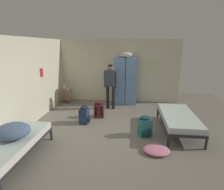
# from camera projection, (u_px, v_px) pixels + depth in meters

# --- Properties ---
(ground_plane) EXTENTS (8.96, 8.96, 0.00)m
(ground_plane) POSITION_uv_depth(u_px,v_px,m) (111.00, 130.00, 5.14)
(ground_plane) COLOR slate
(room_backdrop) EXTENTS (4.94, 5.66, 2.54)m
(room_backdrop) POSITION_uv_depth(u_px,v_px,m) (78.00, 77.00, 6.20)
(room_backdrop) COLOR beige
(room_backdrop) RESTS_ON ground_plane
(locker_bank) EXTENTS (0.90, 0.55, 2.07)m
(locker_bank) POSITION_uv_depth(u_px,v_px,m) (126.00, 80.00, 7.26)
(locker_bank) COLOR #6B93C6
(locker_bank) RESTS_ON ground_plane
(shelf_unit) EXTENTS (0.38, 0.30, 0.57)m
(shelf_unit) POSITION_uv_depth(u_px,v_px,m) (67.00, 95.00, 7.49)
(shelf_unit) COLOR #99704C
(shelf_unit) RESTS_ON ground_plane
(bed_right) EXTENTS (0.90, 1.90, 0.49)m
(bed_right) POSITION_uv_depth(u_px,v_px,m) (178.00, 118.00, 5.00)
(bed_right) COLOR #28282D
(bed_right) RESTS_ON ground_plane
(bed_left_front) EXTENTS (0.90, 1.90, 0.49)m
(bed_left_front) POSITION_uv_depth(u_px,v_px,m) (11.00, 144.00, 3.67)
(bed_left_front) COLOR #28282D
(bed_left_front) RESTS_ON ground_plane
(bedding_heap) EXTENTS (0.69, 0.64, 0.30)m
(bedding_heap) POSITION_uv_depth(u_px,v_px,m) (13.00, 131.00, 3.68)
(bedding_heap) COLOR slate
(bedding_heap) RESTS_ON bed_left_front
(person_traveler) EXTENTS (0.51, 0.29, 1.65)m
(person_traveler) POSITION_uv_depth(u_px,v_px,m) (110.00, 82.00, 6.64)
(person_traveler) COLOR black
(person_traveler) RESTS_ON ground_plane
(water_bottle) EXTENTS (0.06, 0.06, 0.24)m
(water_bottle) POSITION_uv_depth(u_px,v_px,m) (64.00, 87.00, 7.43)
(water_bottle) COLOR white
(water_bottle) RESTS_ON shelf_unit
(lotion_bottle) EXTENTS (0.06, 0.06, 0.15)m
(lotion_bottle) POSITION_uv_depth(u_px,v_px,m) (68.00, 88.00, 7.37)
(lotion_bottle) COLOR beige
(lotion_bottle) RESTS_ON shelf_unit
(backpack_maroon) EXTENTS (0.34, 0.35, 0.55)m
(backpack_maroon) POSITION_uv_depth(u_px,v_px,m) (99.00, 110.00, 6.00)
(backpack_maroon) COLOR maroon
(backpack_maroon) RESTS_ON ground_plane
(backpack_teal) EXTENTS (0.38, 0.40, 0.55)m
(backpack_teal) POSITION_uv_depth(u_px,v_px,m) (145.00, 126.00, 4.76)
(backpack_teal) COLOR #23666B
(backpack_teal) RESTS_ON ground_plane
(backpack_navy) EXTENTS (0.35, 0.33, 0.55)m
(backpack_navy) POSITION_uv_depth(u_px,v_px,m) (85.00, 115.00, 5.53)
(backpack_navy) COLOR navy
(backpack_navy) RESTS_ON ground_plane
(clothes_pile_pink) EXTENTS (0.59, 0.50, 0.12)m
(clothes_pile_pink) POSITION_uv_depth(u_px,v_px,m) (156.00, 150.00, 4.05)
(clothes_pile_pink) COLOR pink
(clothes_pile_pink) RESTS_ON ground_plane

